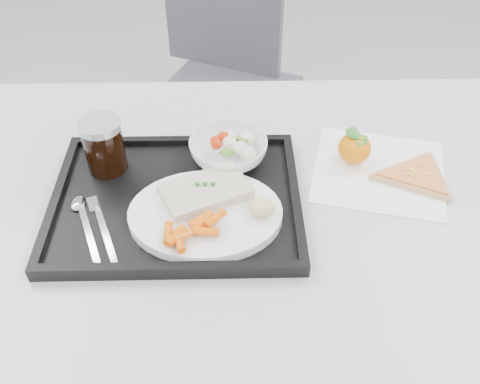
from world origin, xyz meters
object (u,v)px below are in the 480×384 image
cola_glass (104,145)px  salad_bowl (228,150)px  tray (177,201)px  chair (223,64)px  pizza_slice (417,176)px  dinner_plate (205,214)px  table (244,217)px  tangerine (354,148)px

cola_glass → salad_bowl: bearing=4.5°
tray → salad_bowl: bearing=48.6°
chair → tray: chair is taller
tray → pizza_slice: (0.46, 0.06, 0.00)m
chair → dinner_plate: size_ratio=3.44×
table → salad_bowl: size_ratio=7.89×
tangerine → chair: bearing=108.8°
cola_glass → tangerine: 0.48m
table → pizza_slice: (0.33, 0.03, 0.08)m
dinner_plate → salad_bowl: (0.04, 0.16, 0.01)m
table → cola_glass: size_ratio=11.11×
cola_glass → dinner_plate: bearing=-36.3°
chair → tangerine: 0.86m
tangerine → dinner_plate: bearing=-150.1°
table → tray: size_ratio=2.67×
pizza_slice → tray: bearing=-172.7°
dinner_plate → pizza_slice: (0.40, 0.11, -0.01)m
cola_glass → tray: bearing=-33.3°
tray → tangerine: bearing=18.6°
tray → salad_bowl: 0.15m
chair → tangerine: size_ratio=13.42×
salad_bowl → dinner_plate: bearing=-104.4°
cola_glass → tangerine: bearing=3.0°
cola_glass → pizza_slice: (0.60, -0.03, -0.06)m
dinner_plate → tangerine: 0.33m
table → pizza_slice: bearing=5.0°
tray → cola_glass: bearing=146.7°
tray → pizza_slice: tray is taller
dinner_plate → tangerine: size_ratio=3.90×
dinner_plate → pizza_slice: size_ratio=1.45×
chair → dinner_plate: bearing=-91.4°
pizza_slice → salad_bowl: bearing=172.1°
tangerine → salad_bowl: bearing=-178.4°
chair → tangerine: chair is taller
table → cola_glass: 0.30m
salad_bowl → cola_glass: 0.24m
chair → tray: size_ratio=2.07×
table → salad_bowl: salad_bowl is taller
salad_bowl → cola_glass: cola_glass is taller
tray → chair: bearing=85.0°
dinner_plate → tray: bearing=137.2°
cola_glass → tangerine: cola_glass is taller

